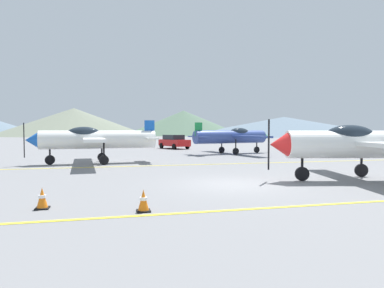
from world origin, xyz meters
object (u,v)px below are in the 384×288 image
at_px(airplane_near, 365,143).
at_px(car_sedan, 174,141).
at_px(traffic_cone_front, 42,198).
at_px(airplane_mid, 94,139).
at_px(airplane_far, 233,136).
at_px(traffic_cone_side, 143,201).

xyz_separation_m(airplane_near, car_sedan, (-3.27, 26.42, -0.75)).
bearing_deg(traffic_cone_front, airplane_near, 10.42).
relative_size(airplane_mid, traffic_cone_front, 16.03).
bearing_deg(airplane_mid, car_sedan, 62.59).
bearing_deg(traffic_cone_front, airplane_far, 56.16).
bearing_deg(traffic_cone_front, airplane_mid, 86.37).
bearing_deg(airplane_far, airplane_mid, -152.08).
height_order(airplane_near, traffic_cone_front, airplane_near).
bearing_deg(car_sedan, airplane_mid, -117.41).
relative_size(car_sedan, traffic_cone_side, 7.90).
bearing_deg(airplane_far, traffic_cone_side, -116.83).
xyz_separation_m(airplane_far, car_sedan, (-3.74, 9.58, -0.75)).
distance_m(airplane_near, airplane_mid, 15.59).
height_order(airplane_mid, airplane_far, same).
bearing_deg(airplane_near, traffic_cone_side, -161.53).
height_order(car_sedan, traffic_cone_side, car_sedan).
distance_m(airplane_near, traffic_cone_front, 12.62).
distance_m(airplane_near, car_sedan, 26.63).
distance_m(airplane_mid, airplane_far, 13.59).
xyz_separation_m(airplane_mid, airplane_far, (12.01, 6.36, 0.00)).
relative_size(airplane_near, traffic_cone_front, 15.99).
distance_m(airplane_near, airplane_far, 16.85).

